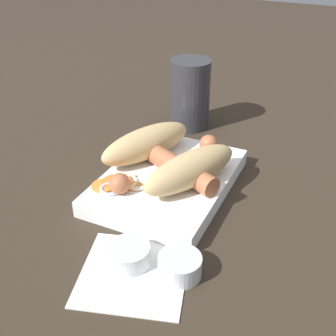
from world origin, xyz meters
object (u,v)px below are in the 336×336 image
Objects in this scene: sausage at (168,162)px; condiment_cup_near at (129,256)px; bread_roll at (167,155)px; food_tray at (168,181)px; drink_glass at (190,94)px; condiment_cup_far at (180,267)px.

sausage reaches higher than condiment_cup_near.
bread_roll is at bearing -149.93° from sausage.
sausage is at bearing 30.07° from bread_roll.
food_tray is 4.67× the size of condiment_cup_near.
sausage is 0.20m from drink_glass.
condiment_cup_far is (0.16, 0.09, -0.04)m from bread_roll.
food_tray is 0.16m from condiment_cup_near.
condiment_cup_far is at bearing 29.44° from food_tray.
sausage is (0.00, 0.00, -0.01)m from bread_roll.
condiment_cup_near is 1.00× the size of condiment_cup_far.
food_tray is at bearing 14.32° from drink_glass.
bread_roll is 1.12× the size of sausage.
condiment_cup_far is 0.38m from drink_glass.
food_tray and condiment_cup_far have the same top height.
sausage is 3.70× the size of condiment_cup_near.
food_tray and condiment_cup_near have the same top height.
sausage is at bearing -169.97° from condiment_cup_near.
drink_glass is (-0.19, -0.05, 0.01)m from bread_roll.
drink_glass reaches higher than food_tray.
condiment_cup_far is at bearing 29.42° from bread_roll.
condiment_cup_far is 0.39× the size of drink_glass.
sausage is at bearing -151.10° from food_tray.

